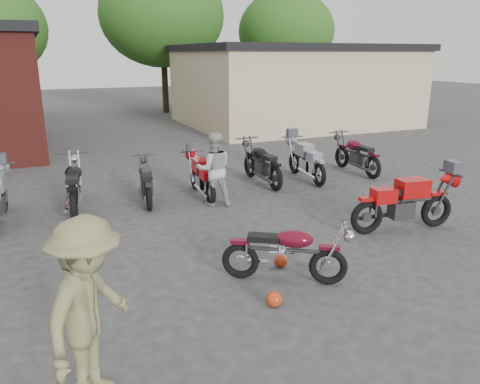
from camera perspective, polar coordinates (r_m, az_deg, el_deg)
name	(u,v)px	position (r m, az deg, el deg)	size (l,w,h in m)	color
ground	(296,287)	(7.19, 6.81, -11.45)	(90.00, 90.00, 0.00)	#323235
stucco_building	(292,88)	(23.65, 6.34, 12.51)	(10.00, 8.00, 3.50)	tan
tree_2	(163,35)	(28.40, -9.39, 18.40)	(7.04, 7.04, 8.80)	#295216
tree_3	(286,46)	(31.42, 5.59, 17.24)	(6.08, 6.08, 7.60)	#295216
vintage_motorcycle	(287,249)	(7.12, 5.70, -6.95)	(1.84, 0.61, 1.07)	#5D0B1B
sportbike	(405,200)	(9.66, 19.52, -0.94)	(2.14, 0.70, 1.24)	red
helmet	(274,299)	(6.63, 4.18, -12.88)	(0.23, 0.23, 0.22)	#BB3814
person_light	(214,169)	(10.63, -3.18, 2.80)	(0.82, 0.64, 1.68)	#ADAEA9
person_tan	(90,311)	(4.89, -17.86, -13.66)	(1.25, 0.72, 1.93)	olive
row_bike_2	(74,183)	(10.93, -19.58, 1.05)	(2.15, 0.71, 1.24)	black
row_bike_3	(146,180)	(11.14, -11.37, 1.50)	(1.84, 0.61, 1.07)	#262629
row_bike_4	(202,175)	(11.37, -4.70, 2.11)	(1.87, 0.62, 1.08)	red
row_bike_5	(262,161)	(12.49, 2.65, 3.78)	(2.10, 0.69, 1.22)	black
row_bike_6	(306,159)	(13.00, 8.05, 4.06)	(2.04, 0.67, 1.18)	#8F919C
row_bike_7	(356,153)	(14.05, 14.00, 4.69)	(2.06, 0.68, 1.20)	#510A22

